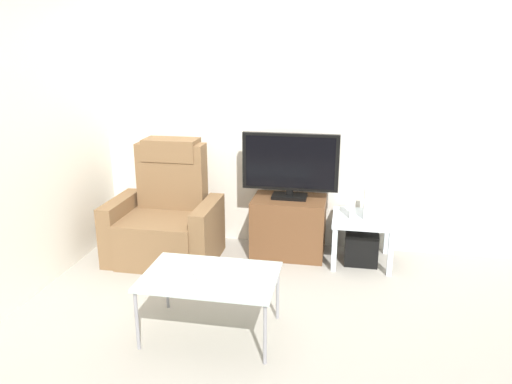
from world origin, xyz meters
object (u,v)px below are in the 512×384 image
subwoofer_box (361,247)px  coffee_table (210,279)px  game_console (368,202)px  book_upright (353,205)px  television (290,165)px  recliner_armchair (166,218)px  side_table (363,224)px  tv_stand (289,226)px  cell_phone (199,275)px

subwoofer_box → coffee_table: (-1.03, -1.37, 0.26)m
subwoofer_box → game_console: (0.04, 0.01, 0.43)m
book_upright → game_console: (0.14, 0.03, 0.02)m
television → recliner_armchair: size_ratio=0.82×
side_table → coffee_table: bearing=-126.9°
side_table → game_console: 0.21m
television → coffee_table: bearing=-103.7°
tv_stand → television: bearing=90.0°
tv_stand → subwoofer_box: 0.69m
recliner_armchair → book_upright: 1.71m
coffee_table → game_console: bearing=52.4°
television → game_console: size_ratio=3.11×
side_table → subwoofer_box: size_ratio=1.84×
subwoofer_box → coffee_table: 1.74m
subwoofer_box → cell_phone: size_ratio=1.96×
side_table → subwoofer_box: 0.22m
recliner_armchair → game_console: (1.83, 0.21, 0.20)m
subwoofer_box → recliner_armchair: bearing=-173.8°
game_console → coffee_table: 1.76m
tv_stand → cell_phone: size_ratio=4.49×
side_table → subwoofer_box: (0.00, 0.00, -0.22)m
game_console → side_table: bearing=-164.1°
book_upright → coffee_table: (-0.93, -1.35, -0.14)m
tv_stand → coffee_table: (-0.35, -1.43, 0.13)m
coffee_table → cell_phone: 0.08m
tv_stand → game_console: 0.77m
side_table → subwoofer_box: side_table is taller
book_upright → cell_phone: (-1.00, -1.37, -0.11)m
television → recliner_armchair: bearing=-166.1°
tv_stand → recliner_armchair: bearing=-167.0°
recliner_armchair → side_table: bearing=12.4°
game_console → cell_phone: bearing=-129.0°
game_console → coffee_table: size_ratio=0.31×
television → subwoofer_box: 0.99m
recliner_armchair → subwoofer_box: (1.79, 0.20, -0.23)m
coffee_table → recliner_armchair: bearing=122.8°
subwoofer_box → coffee_table: size_ratio=0.33×
tv_stand → recliner_armchair: size_ratio=0.62×
tv_stand → subwoofer_box: tv_stand is taller
cell_phone → game_console: bearing=19.0°
recliner_armchair → coffee_table: bearing=-51.0°
recliner_armchair → coffee_table: (0.76, -1.18, 0.04)m
tv_stand → book_upright: bearing=-7.9°
game_console → television: bearing=174.5°
recliner_armchair → side_table: (1.79, 0.20, -0.01)m
tv_stand → television: television is taller
book_upright → game_console: bearing=12.5°
game_console → coffee_table: (-1.07, -1.38, -0.17)m
coffee_table → tv_stand: bearing=76.1°
game_console → cell_phone: game_console is taller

